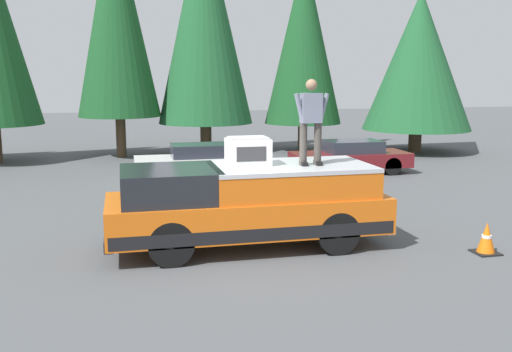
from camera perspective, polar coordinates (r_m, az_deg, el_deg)
ground_plane at (r=11.48m, az=-2.68°, el=-7.35°), size 90.00×90.00×0.00m
pickup_truck at (r=11.49m, az=-0.86°, el=-2.82°), size 2.01×5.54×1.65m
compressor_unit at (r=11.43m, az=-0.80°, el=2.48°), size 0.65×0.84×0.56m
person_on_truck_bed at (r=11.39m, az=5.47°, el=5.57°), size 0.29×0.72×1.69m
parked_car_maroon at (r=20.51m, az=9.36°, el=1.88°), size 1.64×4.10×1.16m
parked_car_white at (r=19.25m, az=-5.78°, el=1.44°), size 1.64×4.10×1.16m
traffic_cone at (r=12.05m, az=21.87°, el=-5.81°), size 0.47×0.47×0.62m
conifer_far_left at (r=26.71m, az=15.82°, el=10.90°), size 4.75×4.75×7.05m
conifer_left at (r=26.27m, az=4.75°, el=13.34°), size 3.43×3.43×8.71m
conifer_center_left at (r=25.45m, az=-5.16°, el=15.38°), size 4.08×4.08×10.34m
conifer_center_right at (r=24.94m, az=-13.70°, el=15.44°), size 3.40×3.40×10.14m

